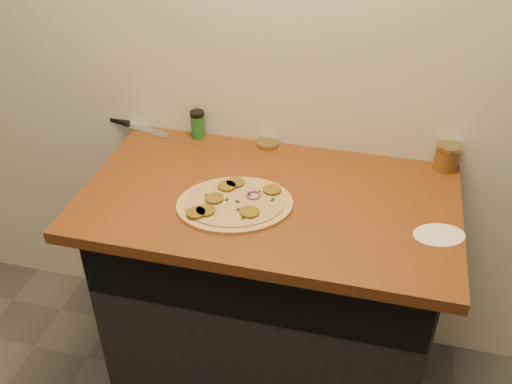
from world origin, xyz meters
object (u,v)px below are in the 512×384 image
(salsa_jar, at_px, (447,156))
(chefs_knife, at_px, (131,125))
(spice_shaker, at_px, (198,124))
(pizza, at_px, (235,203))

(salsa_jar, bearing_deg, chefs_knife, 179.10)
(chefs_knife, relative_size, spice_shaker, 2.85)
(pizza, bearing_deg, salsa_jar, 30.92)
(pizza, xyz_separation_m, chefs_knife, (-0.53, 0.40, -0.00))
(pizza, distance_m, chefs_knife, 0.67)
(salsa_jar, bearing_deg, pizza, -149.08)
(salsa_jar, distance_m, spice_shaker, 0.89)
(spice_shaker, bearing_deg, chefs_knife, 176.29)
(salsa_jar, relative_size, spice_shaker, 0.89)
(chefs_knife, xyz_separation_m, salsa_jar, (1.17, -0.02, 0.04))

